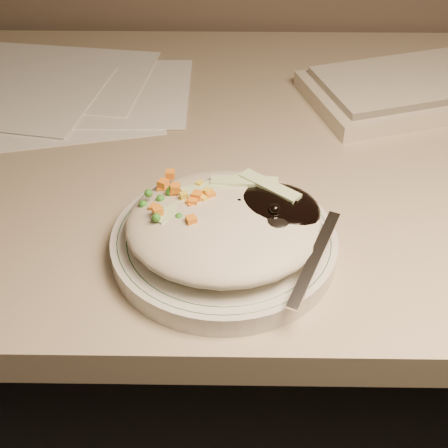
{
  "coord_description": "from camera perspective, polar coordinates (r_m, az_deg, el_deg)",
  "views": [
    {
      "loc": [
        -0.1,
        0.69,
        1.16
      ],
      "look_at": [
        -0.1,
        1.16,
        0.78
      ],
      "focal_mm": 50.0,
      "sensor_mm": 36.0,
      "label": 1
    }
  ],
  "objects": [
    {
      "name": "plate",
      "position": [
        0.63,
        0.0,
        -1.83
      ],
      "size": [
        0.23,
        0.23,
        0.02
      ],
      "primitive_type": "cylinder",
      "color": "silver",
      "rests_on": "desk"
    },
    {
      "name": "plate_rim",
      "position": [
        0.62,
        0.0,
        -1.14
      ],
      "size": [
        0.21,
        0.21,
        0.0
      ],
      "color": "#144723",
      "rests_on": "plate"
    },
    {
      "name": "meal",
      "position": [
        0.61,
        0.41,
        0.36
      ],
      "size": [
        0.21,
        0.19,
        0.05
      ],
      "color": "#C0B69B",
      "rests_on": "plate"
    },
    {
      "name": "papers",
      "position": [
        0.96,
        -16.12,
        11.61
      ],
      "size": [
        0.45,
        0.35,
        0.0
      ],
      "color": "white",
      "rests_on": "desk"
    },
    {
      "name": "desk",
      "position": [
        0.93,
        6.56,
        -2.83
      ],
      "size": [
        1.4,
        0.7,
        0.74
      ],
      "color": "tan",
      "rests_on": "ground"
    }
  ]
}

